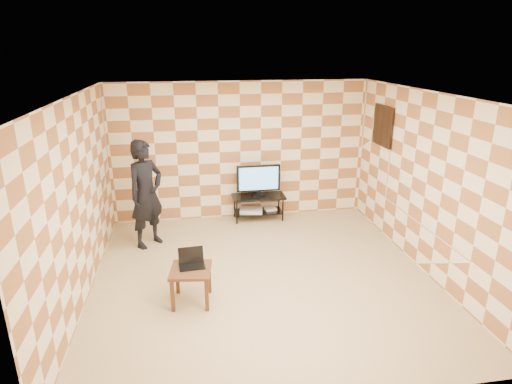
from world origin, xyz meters
TOP-DOWN VIEW (x-y plane):
  - floor at (0.00, 0.00)m, footprint 5.00×5.00m
  - wall_back at (0.00, 2.50)m, footprint 5.00×0.02m
  - wall_front at (0.00, -2.50)m, footprint 5.00×0.02m
  - wall_left at (-2.50, 0.00)m, footprint 0.02×5.00m
  - wall_right at (2.50, 0.00)m, footprint 0.02×5.00m
  - ceiling at (0.00, 0.00)m, footprint 5.00×5.00m
  - wall_art at (2.47, 1.55)m, footprint 0.04×0.72m
  - tv_stand at (0.32, 2.25)m, footprint 1.04×0.47m
  - tv at (0.32, 2.24)m, footprint 0.86×0.16m
  - dvd_player at (0.17, 2.22)m, footprint 0.49×0.39m
  - game_console at (0.57, 2.25)m, footprint 0.24×0.19m
  - side_table at (-1.06, -0.50)m, footprint 0.60×0.60m
  - laptop at (-1.05, -0.40)m, footprint 0.36×0.29m
  - person at (-1.75, 1.42)m, footprint 0.80×0.80m

SIDE VIEW (x-z plane):
  - floor at x=0.00m, z-range 0.00..0.00m
  - game_console at x=0.57m, z-range 0.17..0.22m
  - dvd_player at x=0.17m, z-range 0.17..0.25m
  - tv_stand at x=0.32m, z-range 0.12..0.62m
  - side_table at x=-1.06m, z-range 0.16..0.66m
  - laptop at x=-1.05m, z-range 0.44..0.66m
  - tv at x=0.32m, z-range 0.53..1.16m
  - person at x=-1.75m, z-range 0.00..1.87m
  - wall_back at x=0.00m, z-range 0.00..2.70m
  - wall_front at x=0.00m, z-range 0.00..2.70m
  - wall_left at x=-2.50m, z-range 0.00..2.70m
  - wall_right at x=2.50m, z-range 0.00..2.70m
  - wall_art at x=2.47m, z-range 1.59..2.31m
  - ceiling at x=0.00m, z-range 2.69..2.71m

